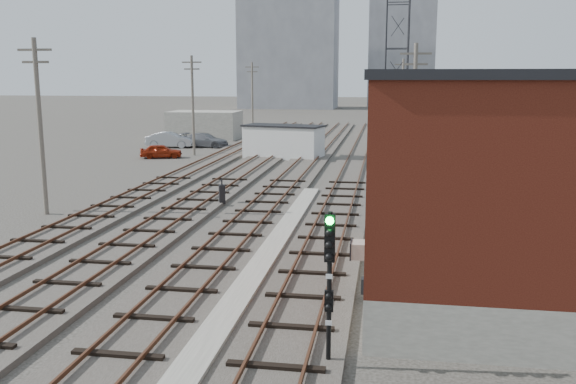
% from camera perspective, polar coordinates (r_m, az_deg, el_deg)
% --- Properties ---
extents(ground, '(320.00, 320.00, 0.00)m').
position_cam_1_polar(ground, '(69.23, 5.06, 4.77)').
color(ground, '#282621').
rests_on(ground, ground).
extents(track_right, '(3.20, 90.00, 0.39)m').
position_cam_1_polar(track_right, '(48.26, 6.19, 2.33)').
color(track_right, '#332D28').
rests_on(track_right, ground).
extents(track_mid_right, '(3.20, 90.00, 0.39)m').
position_cam_1_polar(track_mid_right, '(48.63, 1.47, 2.45)').
color(track_mid_right, '#332D28').
rests_on(track_mid_right, ground).
extents(track_mid_left, '(3.20, 90.00, 0.39)m').
position_cam_1_polar(track_mid_left, '(49.32, -3.14, 2.56)').
color(track_mid_left, '#332D28').
rests_on(track_mid_left, ground).
extents(track_left, '(3.20, 90.00, 0.39)m').
position_cam_1_polar(track_left, '(50.32, -7.60, 2.64)').
color(track_left, '#332D28').
rests_on(track_left, ground).
extents(platform_curb, '(0.90, 28.00, 0.26)m').
position_cam_1_polar(platform_curb, '(24.14, -1.84, -5.97)').
color(platform_curb, gray).
rests_on(platform_curb, ground).
extents(brick_building, '(6.54, 12.20, 7.22)m').
position_cam_1_polar(brick_building, '(21.13, 15.99, 0.98)').
color(brick_building, gray).
rests_on(brick_building, ground).
extents(lattice_tower, '(1.60, 1.60, 15.00)m').
position_cam_1_polar(lattice_tower, '(43.70, 10.10, 11.10)').
color(lattice_tower, black).
rests_on(lattice_tower, ground).
extents(utility_pole_left_a, '(1.80, 0.24, 9.00)m').
position_cam_1_polar(utility_pole_left_a, '(33.66, -22.20, 6.06)').
color(utility_pole_left_a, '#595147').
rests_on(utility_pole_left_a, ground).
extents(utility_pole_left_b, '(1.80, 0.24, 9.00)m').
position_cam_1_polar(utility_pole_left_b, '(56.51, -8.90, 8.25)').
color(utility_pole_left_b, '#595147').
rests_on(utility_pole_left_b, ground).
extents(utility_pole_left_c, '(1.80, 0.24, 9.00)m').
position_cam_1_polar(utility_pole_left_c, '(80.64, -3.35, 9.04)').
color(utility_pole_left_c, '#595147').
rests_on(utility_pole_left_c, ground).
extents(utility_pole_right_a, '(1.80, 0.24, 9.00)m').
position_cam_1_polar(utility_pole_right_a, '(36.80, 11.67, 6.95)').
color(utility_pole_right_a, '#595147').
rests_on(utility_pole_right_a, ground).
extents(utility_pole_right_b, '(1.80, 0.24, 9.00)m').
position_cam_1_polar(utility_pole_right_b, '(66.75, 10.63, 8.55)').
color(utility_pole_right_b, '#595147').
rests_on(utility_pole_right_b, ground).
extents(apartment_left, '(22.00, 14.00, 30.00)m').
position_cam_1_polar(apartment_left, '(145.74, 0.12, 13.78)').
color(apartment_left, gray).
rests_on(apartment_left, ground).
extents(apartment_right, '(16.00, 12.00, 26.00)m').
position_cam_1_polar(apartment_right, '(158.84, 10.54, 12.62)').
color(apartment_right, gray).
rests_on(apartment_right, ground).
extents(shed_left, '(8.00, 5.00, 3.20)m').
position_cam_1_polar(shed_left, '(72.03, -7.80, 6.22)').
color(shed_left, gray).
rests_on(shed_left, ground).
extents(shed_right, '(6.00, 6.00, 4.00)m').
position_cam_1_polar(shed_right, '(78.96, 12.19, 6.75)').
color(shed_right, gray).
rests_on(shed_right, ground).
extents(signal_mast, '(0.40, 0.41, 3.93)m').
position_cam_1_polar(signal_mast, '(14.78, 3.88, -8.07)').
color(signal_mast, gray).
rests_on(signal_mast, ground).
extents(switch_stand, '(0.43, 0.43, 1.40)m').
position_cam_1_polar(switch_stand, '(34.07, -6.19, -0.19)').
color(switch_stand, black).
rests_on(switch_stand, ground).
extents(site_trailer, '(7.50, 4.57, 2.94)m').
position_cam_1_polar(site_trailer, '(54.05, -0.42, 4.75)').
color(site_trailer, silver).
rests_on(site_trailer, ground).
extents(car_red, '(3.94, 2.54, 1.25)m').
position_cam_1_polar(car_red, '(55.36, -11.80, 3.77)').
color(car_red, '#98240D').
rests_on(car_red, ground).
extents(car_silver, '(4.96, 2.16, 1.59)m').
position_cam_1_polar(car_silver, '(63.60, -10.99, 4.82)').
color(car_silver, '#A4A7AC').
rests_on(car_silver, ground).
extents(car_grey, '(5.19, 2.70, 1.44)m').
position_cam_1_polar(car_grey, '(63.43, -7.78, 4.84)').
color(car_grey, slate).
rests_on(car_grey, ground).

